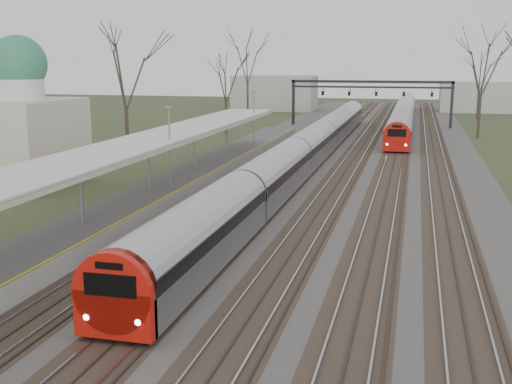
{
  "coord_description": "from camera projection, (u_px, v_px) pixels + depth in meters",
  "views": [
    {
      "loc": [
        6.09,
        -0.74,
        8.61
      ],
      "look_at": [
        -1.66,
        30.49,
        2.0
      ],
      "focal_mm": 45.0,
      "sensor_mm": 36.0,
      "label": 1
    }
  ],
  "objects": [
    {
      "name": "platform",
      "position": [
        172.0,
        188.0,
        41.56
      ],
      "size": [
        3.5,
        69.0,
        1.0
      ],
      "primitive_type": "cube",
      "color": "#9E9B93",
      "rests_on": "ground"
    },
    {
      "name": "tree_west_far",
      "position": [
        124.0,
        68.0,
        51.9
      ],
      "size": [
        5.5,
        5.5,
        11.33
      ],
      "color": "#2D231C",
      "rests_on": "ground"
    },
    {
      "name": "train_far",
      "position": [
        404.0,
        114.0,
        87.78
      ],
      "size": [
        2.62,
        60.21,
        3.05
      ],
      "color": "#9799A0",
      "rests_on": "ground"
    },
    {
      "name": "canopy",
      "position": [
        141.0,
        144.0,
        36.57
      ],
      "size": [
        4.1,
        50.0,
        3.11
      ],
      "color": "slate",
      "rests_on": "platform"
    },
    {
      "name": "dome_building",
      "position": [
        1.0,
        132.0,
        44.37
      ],
      "size": [
        10.0,
        8.0,
        10.3
      ],
      "color": "beige",
      "rests_on": "ground"
    },
    {
      "name": "signal_gantry",
      "position": [
        371.0,
        89.0,
        83.61
      ],
      "size": [
        21.0,
        0.59,
        6.08
      ],
      "color": "black",
      "rests_on": "ground"
    },
    {
      "name": "train_near",
      "position": [
        310.0,
        146.0,
        54.76
      ],
      "size": [
        2.62,
        75.21,
        3.05
      ],
      "color": "#9799A0",
      "rests_on": "ground"
    },
    {
      "name": "track_bed",
      "position": [
        345.0,
        160.0,
        56.08
      ],
      "size": [
        24.0,
        160.0,
        0.22
      ],
      "color": "#474442",
      "rests_on": "ground"
    }
  ]
}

